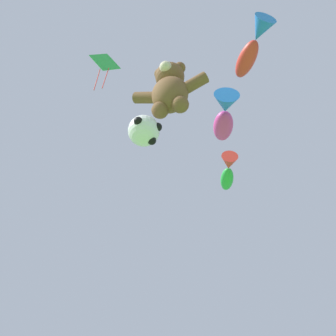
# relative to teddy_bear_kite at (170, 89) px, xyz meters

# --- Properties ---
(teddy_bear_kite) EXTENTS (2.49, 1.10, 2.53)m
(teddy_bear_kite) POSITION_rel_teddy_bear_kite_xyz_m (0.00, 0.00, 0.00)
(teddy_bear_kite) COLOR brown
(soccer_ball_kite) EXTENTS (0.98, 0.98, 0.90)m
(soccer_ball_kite) POSITION_rel_teddy_bear_kite_xyz_m (-0.73, -0.10, -1.91)
(soccer_ball_kite) COLOR white
(fish_kite_crimson) EXTENTS (1.70, 2.09, 0.70)m
(fish_kite_crimson) POSITION_rel_teddy_bear_kite_xyz_m (2.80, -0.02, 1.08)
(fish_kite_crimson) COLOR red
(fish_kite_magenta) EXTENTS (1.43, 2.21, 0.92)m
(fish_kite_magenta) POSITION_rel_teddy_bear_kite_xyz_m (1.32, 2.34, 1.04)
(fish_kite_magenta) COLOR #E53F9E
(fish_kite_emerald) EXTENTS (1.19, 2.10, 0.69)m
(fish_kite_emerald) POSITION_rel_teddy_bear_kite_xyz_m (0.80, 5.29, 1.07)
(fish_kite_emerald) COLOR green
(diamond_kite) EXTENTS (0.96, 0.96, 2.70)m
(diamond_kite) POSITION_rel_teddy_bear_kite_xyz_m (-2.73, 0.09, 3.26)
(diamond_kite) COLOR green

